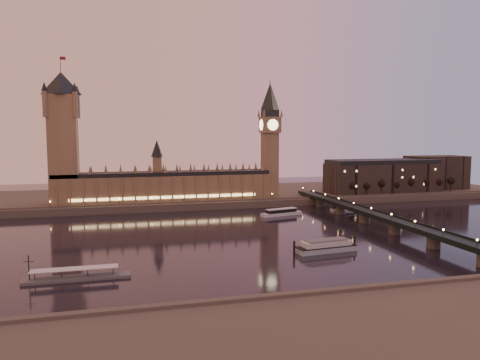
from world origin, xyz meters
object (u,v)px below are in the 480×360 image
(cruise_boat_b, at_px, (344,208))
(moored_barge, at_px, (326,246))
(cruise_boat_a, at_px, (281,212))
(pontoon_pier, at_px, (77,277))

(cruise_boat_b, distance_m, moored_barge, 139.95)
(cruise_boat_b, relative_size, moored_barge, 0.64)
(cruise_boat_a, bearing_deg, moored_barge, -110.70)
(cruise_boat_a, xyz_separation_m, pontoon_pier, (-140.81, -127.53, -1.07))
(moored_barge, distance_m, pontoon_pier, 128.05)
(cruise_boat_b, height_order, moored_barge, moored_barge)
(cruise_boat_a, xyz_separation_m, cruise_boat_b, (58.58, 9.10, -0.41))
(cruise_boat_b, distance_m, pontoon_pier, 241.71)
(pontoon_pier, bearing_deg, cruise_boat_b, 34.42)
(cruise_boat_a, distance_m, pontoon_pier, 189.99)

